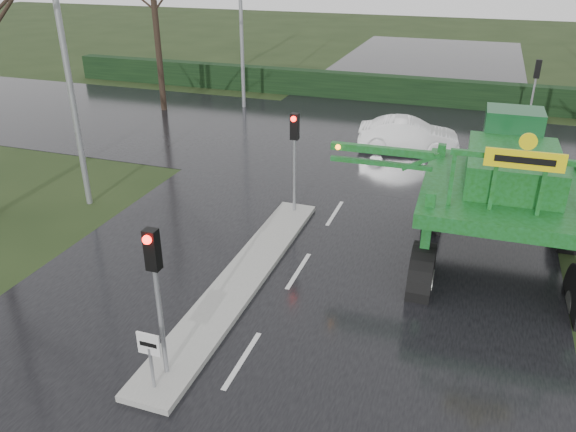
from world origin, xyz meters
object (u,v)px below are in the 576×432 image
(crop_sprayer, at_px, (432,189))
(street_light_left_near, at_px, (68,28))
(traffic_signal_near, at_px, (155,273))
(traffic_signal_mid, at_px, (295,142))
(white_sedan, at_px, (407,151))
(keep_left_sign, at_px, (150,352))
(traffic_signal_far, at_px, (536,80))

(crop_sprayer, bearing_deg, street_light_left_near, 173.01)
(crop_sprayer, bearing_deg, traffic_signal_near, -129.53)
(traffic_signal_mid, xyz_separation_m, white_sedan, (2.67, 7.95, -2.59))
(traffic_signal_near, bearing_deg, white_sedan, 80.78)
(crop_sprayer, bearing_deg, white_sedan, 99.19)
(keep_left_sign, xyz_separation_m, street_light_left_near, (-6.89, 7.50, 4.93))
(traffic_signal_mid, height_order, white_sedan, traffic_signal_mid)
(street_light_left_near, distance_m, crop_sprayer, 12.05)
(traffic_signal_near, bearing_deg, crop_sprayer, 51.67)
(keep_left_sign, bearing_deg, traffic_signal_mid, 90.00)
(traffic_signal_far, bearing_deg, crop_sprayer, 78.16)
(traffic_signal_near, bearing_deg, keep_left_sign, -90.00)
(traffic_signal_far, bearing_deg, street_light_left_near, 43.63)
(white_sedan, bearing_deg, crop_sprayer, -177.13)
(keep_left_sign, height_order, traffic_signal_far, traffic_signal_far)
(traffic_signal_mid, xyz_separation_m, traffic_signal_far, (7.80, 12.52, 0.00))
(traffic_signal_mid, height_order, crop_sprayer, crop_sprayer)
(traffic_signal_mid, relative_size, crop_sprayer, 0.35)
(traffic_signal_far, relative_size, crop_sprayer, 0.35)
(crop_sprayer, bearing_deg, traffic_signal_mid, 148.85)
(traffic_signal_near, relative_size, traffic_signal_mid, 1.00)
(traffic_signal_mid, relative_size, street_light_left_near, 0.35)
(traffic_signal_far, distance_m, crop_sprayer, 15.51)
(crop_sprayer, distance_m, white_sedan, 11.11)
(traffic_signal_near, distance_m, traffic_signal_mid, 8.50)
(keep_left_sign, height_order, street_light_left_near, street_light_left_near)
(keep_left_sign, distance_m, traffic_signal_mid, 9.12)
(traffic_signal_near, xyz_separation_m, traffic_signal_far, (7.80, 21.02, 0.00))
(traffic_signal_near, relative_size, white_sedan, 0.81)
(keep_left_sign, bearing_deg, traffic_signal_near, 90.00)
(crop_sprayer, relative_size, white_sedan, 2.30)
(keep_left_sign, relative_size, street_light_left_near, 0.14)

